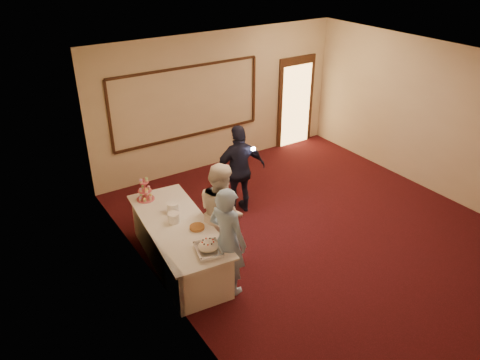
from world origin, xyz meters
name	(u,v)px	position (x,y,z in m)	size (l,w,h in m)	color
floor	(320,232)	(0.00, 0.00, 0.00)	(7.00, 7.00, 0.00)	black
room_walls	(330,127)	(0.00, 0.00, 2.03)	(6.04, 7.04, 3.02)	beige
wall_molding	(187,103)	(-0.80, 3.47, 1.60)	(3.45, 0.04, 1.55)	black
doorway	(296,102)	(2.15, 3.45, 1.08)	(1.05, 0.07, 2.20)	black
buffet_table	(179,244)	(-2.53, 0.56, 0.39)	(1.20, 2.53, 0.77)	silver
pavlova_tray	(208,247)	(-2.48, -0.33, 0.85)	(0.43, 0.53, 0.18)	silver
cupcake_stand	(145,191)	(-2.64, 1.54, 0.93)	(0.30, 0.30, 0.44)	#C44E5D
plate_stack_a	(174,218)	(-2.55, 0.64, 0.85)	(0.19, 0.19, 0.16)	white
plate_stack_b	(173,207)	(-2.43, 0.92, 0.86)	(0.21, 0.21, 0.17)	white
tart	(197,228)	(-2.34, 0.26, 0.80)	(0.27, 0.27, 0.05)	white
man	(228,241)	(-2.18, -0.37, 0.86)	(0.63, 0.41, 1.73)	#8EB3E0
woman	(221,212)	(-1.84, 0.38, 0.85)	(0.82, 0.64, 1.70)	silver
guest	(240,170)	(-0.81, 1.42, 0.88)	(1.03, 0.43, 1.75)	black
camera_flash	(253,149)	(-0.67, 1.19, 1.36)	(0.07, 0.04, 0.05)	white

